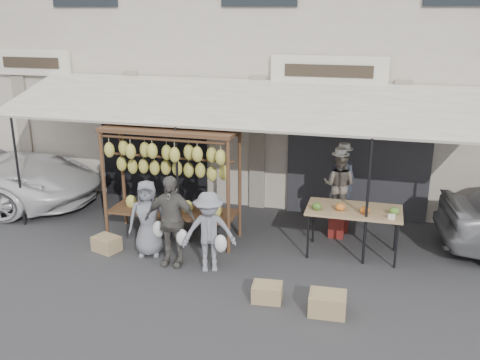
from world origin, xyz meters
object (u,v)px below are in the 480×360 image
object	(u,v)px
customer_mid	(171,221)
crate_near_a	(267,292)
vendor_right	(339,185)
crate_far	(107,244)
customer_right	(209,232)
banana_rack	(170,162)
vendor_left	(343,178)
customer_left	(148,218)
crate_near_b	(327,304)
produce_table	(354,211)

from	to	relation	value
customer_mid	crate_near_a	size ratio (longest dim) A/B	3.58
vendor_right	crate_far	world-z (taller)	vendor_right
crate_near_a	customer_right	bearing A→B (deg)	147.92
banana_rack	vendor_left	size ratio (longest dim) A/B	2.01
customer_left	crate_near_b	world-z (taller)	customer_left
customer_right	crate_near_b	xyz separation A→B (m)	(2.13, -0.88, -0.55)
crate_far	vendor_right	bearing A→B (deg)	23.84
crate_near_b	crate_far	size ratio (longest dim) A/B	1.15
vendor_left	customer_mid	distance (m)	3.63
vendor_right	crate_near_b	xyz separation A→B (m)	(0.14, -2.94, -0.91)
customer_left	customer_right	xyz separation A→B (m)	(1.28, -0.31, 0.00)
produce_table	crate_near_a	xyz separation A→B (m)	(-1.16, -2.00, -0.73)
crate_near_b	crate_far	bearing A→B (deg)	165.27
vendor_right	customer_mid	xyz separation A→B (m)	(-2.71, -2.00, -0.25)
banana_rack	customer_left	distance (m)	1.18
vendor_left	crate_far	distance (m)	4.78
produce_table	crate_far	bearing A→B (deg)	-167.17
customer_left	crate_far	size ratio (longest dim) A/B	3.03
customer_right	crate_near_a	xyz separation A→B (m)	(1.19, -0.74, -0.58)
banana_rack	crate_near_b	world-z (taller)	banana_rack
crate_near_a	customer_left	bearing A→B (deg)	156.88
customer_mid	crate_near_b	bearing A→B (deg)	-17.78
crate_near_a	crate_near_b	bearing A→B (deg)	-8.10
vendor_left	customer_right	world-z (taller)	vendor_left
customer_mid	produce_table	bearing A→B (deg)	21.76
crate_near_b	vendor_right	bearing A→B (deg)	92.73
customer_right	crate_far	world-z (taller)	customer_right
vendor_left	crate_near_b	xyz separation A→B (m)	(0.10, -3.28, -0.95)
customer_mid	customer_right	distance (m)	0.73
vendor_left	crate_far	size ratio (longest dim) A/B	2.73
banana_rack	vendor_right	xyz separation A→B (m)	(3.12, 0.96, -0.50)
customer_right	crate_near_b	distance (m)	2.37
customer_mid	crate_near_a	bearing A→B (deg)	-22.43
vendor_left	customer_mid	size ratio (longest dim) A/B	0.78
vendor_right	customer_mid	bearing A→B (deg)	46.05
crate_near_a	crate_far	distance (m)	3.45
banana_rack	customer_left	world-z (taller)	banana_rack
vendor_right	customer_mid	world-z (taller)	vendor_right
vendor_left	customer_mid	xyz separation A→B (m)	(-2.75, -2.34, -0.29)
banana_rack	vendor_right	distance (m)	3.30
vendor_left	customer_mid	bearing A→B (deg)	50.21
customer_left	customer_mid	world-z (taller)	customer_mid
crate_near_a	produce_table	bearing A→B (deg)	59.90
vendor_right	customer_mid	distance (m)	3.38
produce_table	vendor_left	xyz separation A→B (m)	(-0.31, 1.14, 0.25)
customer_mid	crate_far	world-z (taller)	customer_mid
customer_mid	customer_right	bearing A→B (deg)	-4.27
banana_rack	customer_mid	distance (m)	1.35
crate_near_b	customer_left	bearing A→B (deg)	160.82
customer_mid	crate_near_a	world-z (taller)	customer_mid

